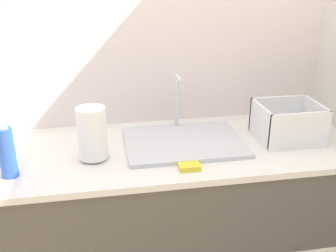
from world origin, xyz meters
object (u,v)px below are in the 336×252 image
at_px(sink, 184,140).
at_px(bottle_blue, 6,151).
at_px(dish_rack, 287,126).
at_px(paper_towel_roll, 92,134).

bearing_deg(sink, bottle_blue, -166.62).
bearing_deg(dish_rack, sink, 175.92).
distance_m(paper_towel_roll, dish_rack, 0.95).
relative_size(dish_rack, bottle_blue, 1.14).
bearing_deg(dish_rack, paper_towel_roll, -176.91).
bearing_deg(dish_rack, bottle_blue, -173.50).
xyz_separation_m(dish_rack, bottle_blue, (-1.29, -0.15, 0.04)).
bearing_deg(bottle_blue, sink, 13.38).
xyz_separation_m(sink, dish_rack, (0.52, -0.04, 0.05)).
bearing_deg(sink, paper_towel_roll, -168.46).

